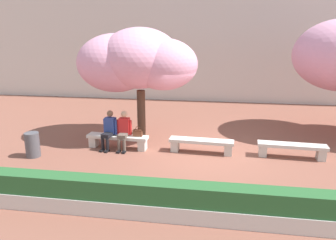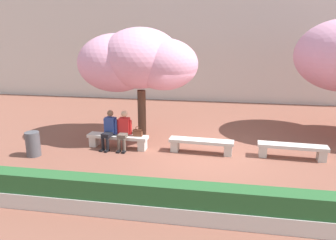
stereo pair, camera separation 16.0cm
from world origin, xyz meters
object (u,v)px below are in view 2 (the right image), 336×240
stone_bench_west_end (118,139)px  stone_bench_near_west (201,144)px  cherry_tree_main (136,61)px  trash_bin (33,144)px  stone_bench_center (292,149)px  handbag (138,132)px  person_seated_left (109,128)px  person_seated_right (124,129)px

stone_bench_west_end → stone_bench_near_west: (2.80, 0.00, 0.00)m
stone_bench_near_west → cherry_tree_main: bearing=153.3°
stone_bench_near_west → trash_bin: trash_bin is taller
trash_bin → stone_bench_center: bearing=8.2°
cherry_tree_main → stone_bench_near_west: bearing=-26.7°
stone_bench_center → cherry_tree_main: (-5.23, 1.22, 2.49)m
stone_bench_near_west → cherry_tree_main: (-2.43, 1.22, 2.49)m
handbag → cherry_tree_main: bearing=104.6°
person_seated_left → stone_bench_near_west: bearing=1.0°
person_seated_right → trash_bin: bearing=-157.4°
stone_bench_center → person_seated_left: bearing=-179.5°
cherry_tree_main → trash_bin: bearing=-139.5°
person_seated_right → handbag: (0.45, 0.07, -0.12)m
stone_bench_near_west → person_seated_left: size_ratio=1.62×
stone_bench_near_west → person_seated_right: person_seated_right is taller
stone_bench_near_west → stone_bench_center: 2.80m
stone_bench_center → trash_bin: bearing=-171.8°
person_seated_left → stone_bench_center: bearing=0.5°
stone_bench_center → handbag: (-4.92, 0.01, 0.27)m
person_seated_left → cherry_tree_main: cherry_tree_main is taller
person_seated_right → handbag: size_ratio=3.81×
handbag → trash_bin: bearing=-159.3°
handbag → stone_bench_west_end: bearing=-178.9°
trash_bin → cherry_tree_main: bearing=40.5°
cherry_tree_main → person_seated_left: bearing=-116.6°
person_seated_left → handbag: size_ratio=3.81×
stone_bench_west_end → person_seated_right: bearing=-12.4°
stone_bench_center → person_seated_right: person_seated_right is taller
cherry_tree_main → trash_bin: (-2.78, -2.37, -2.41)m
stone_bench_near_west → stone_bench_west_end: bearing=180.0°
stone_bench_west_end → stone_bench_near_west: 2.80m
stone_bench_near_west → cherry_tree_main: 3.68m
stone_bench_west_end → person_seated_right: size_ratio=1.62×
person_seated_right → trash_bin: person_seated_right is taller
person_seated_right → cherry_tree_main: 2.46m
stone_bench_west_end → stone_bench_near_west: same height
person_seated_right → stone_bench_center: bearing=0.6°
stone_bench_center → person_seated_left: 5.88m
stone_bench_center → handbag: 4.92m
stone_bench_near_west → trash_bin: (-5.20, -1.15, 0.08)m
trash_bin → person_seated_left: bearing=27.2°
stone_bench_west_end → person_seated_left: 0.47m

